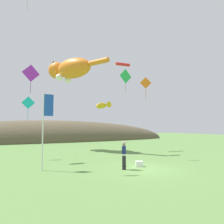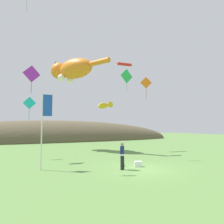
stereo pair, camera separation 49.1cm
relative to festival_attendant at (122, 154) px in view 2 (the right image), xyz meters
name	(u,v)px [view 2 (the right image)]	position (x,y,z in m)	size (l,w,h in m)	color
ground_plane	(139,169)	(1.08, -0.29, -0.95)	(120.00, 120.00, 0.00)	#5B8442
distant_hill_ridge	(57,141)	(1.08, 27.94, -0.95)	(51.72, 10.16, 7.91)	brown
festival_attendant	(122,154)	(0.00, 0.00, 0.00)	(0.45, 0.49, 1.77)	black
kite_spool	(123,165)	(0.51, 0.88, -0.83)	(0.17, 0.25, 0.25)	olive
picnic_cooler	(138,164)	(1.44, 0.38, -0.77)	(0.58, 0.50, 0.36)	white
festival_banner_pole	(44,119)	(-4.52, 2.17, 2.22)	(0.66, 0.08, 4.85)	silver
kite_giant_cat	(72,70)	(-0.29, 11.92, 8.60)	(5.04, 8.07, 2.70)	orange
kite_fish_windsock	(104,105)	(3.21, 10.21, 4.28)	(1.11, 2.64, 0.79)	gold
kite_tube_streamer	(124,64)	(5.43, 9.38, 9.34)	(1.96, 0.61, 0.44)	red
kite_diamond_green	(127,76)	(4.02, 6.30, 6.98)	(1.53, 0.21, 2.44)	green
kite_diamond_orange	(146,83)	(3.96, 2.85, 5.57)	(0.96, 0.41, 1.93)	orange
kite_diamond_violet	(32,74)	(-5.11, 6.07, 6.08)	(1.39, 0.31, 2.32)	purple
kite_diamond_teal	(29,103)	(-5.12, 7.58, 3.83)	(1.09, 0.26, 2.01)	#19BFBF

